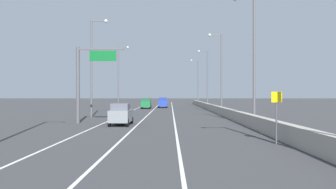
{
  "coord_description": "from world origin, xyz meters",
  "views": [
    {
      "loc": [
        1.06,
        -4.69,
        2.88
      ],
      "look_at": [
        0.72,
        49.07,
        2.79
      ],
      "focal_mm": 37.86,
      "sensor_mm": 36.0,
      "label": 1
    }
  ],
  "objects_px": {
    "lamp_post_left_mid": "(93,62)",
    "car_gray_0": "(121,114)",
    "lamp_post_right_third": "(220,68)",
    "overhead_sign_gantry": "(85,75)",
    "lamp_post_right_fifth": "(197,79)",
    "lamp_post_left_far": "(120,74)",
    "lamp_post_right_fourth": "(206,75)",
    "car_blue_2": "(163,103)",
    "car_green_1": "(146,103)",
    "speed_advisory_sign": "(276,113)",
    "lamp_post_right_second": "(252,52)"
  },
  "relations": [
    {
      "from": "lamp_post_left_mid",
      "to": "car_gray_0",
      "type": "bearing_deg",
      "value": -65.48
    },
    {
      "from": "lamp_post_right_third",
      "to": "overhead_sign_gantry",
      "type": "bearing_deg",
      "value": -129.78
    },
    {
      "from": "overhead_sign_gantry",
      "to": "lamp_post_right_fifth",
      "type": "bearing_deg",
      "value": 75.46
    },
    {
      "from": "overhead_sign_gantry",
      "to": "lamp_post_left_far",
      "type": "xyz_separation_m",
      "value": [
        -1.42,
        33.23,
        2.07
      ]
    },
    {
      "from": "lamp_post_right_fourth",
      "to": "car_gray_0",
      "type": "distance_m",
      "value": 43.68
    },
    {
      "from": "car_blue_2",
      "to": "car_green_1",
      "type": "bearing_deg",
      "value": -122.57
    },
    {
      "from": "lamp_post_right_fourth",
      "to": "lamp_post_left_far",
      "type": "distance_m",
      "value": 18.42
    },
    {
      "from": "car_green_1",
      "to": "speed_advisory_sign",
      "type": "bearing_deg",
      "value": -77.51
    },
    {
      "from": "lamp_post_right_second",
      "to": "lamp_post_right_fourth",
      "type": "height_order",
      "value": "same"
    },
    {
      "from": "lamp_post_right_second",
      "to": "car_blue_2",
      "type": "distance_m",
      "value": 42.23
    },
    {
      "from": "overhead_sign_gantry",
      "to": "lamp_post_right_second",
      "type": "height_order",
      "value": "lamp_post_right_second"
    },
    {
      "from": "lamp_post_left_far",
      "to": "car_blue_2",
      "type": "xyz_separation_m",
      "value": [
        8.21,
        6.25,
        -5.74
      ]
    },
    {
      "from": "overhead_sign_gantry",
      "to": "car_gray_0",
      "type": "height_order",
      "value": "overhead_sign_gantry"
    },
    {
      "from": "lamp_post_right_fifth",
      "to": "lamp_post_left_far",
      "type": "xyz_separation_m",
      "value": [
        -16.95,
        -26.65,
        0.0
      ]
    },
    {
      "from": "overhead_sign_gantry",
      "to": "lamp_post_right_third",
      "type": "bearing_deg",
      "value": 50.22
    },
    {
      "from": "lamp_post_right_second",
      "to": "lamp_post_right_fourth",
      "type": "distance_m",
      "value": 40.82
    },
    {
      "from": "lamp_post_right_third",
      "to": "speed_advisory_sign",
      "type": "bearing_deg",
      "value": -92.49
    },
    {
      "from": "lamp_post_right_third",
      "to": "lamp_post_right_fourth",
      "type": "xyz_separation_m",
      "value": [
        0.03,
        20.41,
        0.0
      ]
    },
    {
      "from": "lamp_post_right_second",
      "to": "speed_advisory_sign",
      "type": "bearing_deg",
      "value": -96.9
    },
    {
      "from": "lamp_post_right_fourth",
      "to": "car_blue_2",
      "type": "bearing_deg",
      "value": 179.99
    },
    {
      "from": "lamp_post_right_fifth",
      "to": "lamp_post_right_third",
      "type": "bearing_deg",
      "value": -89.52
    },
    {
      "from": "lamp_post_right_fourth",
      "to": "lamp_post_right_fifth",
      "type": "distance_m",
      "value": 20.41
    },
    {
      "from": "lamp_post_left_far",
      "to": "lamp_post_right_second",
      "type": "bearing_deg",
      "value": -63.27
    },
    {
      "from": "lamp_post_right_second",
      "to": "lamp_post_right_third",
      "type": "height_order",
      "value": "same"
    },
    {
      "from": "lamp_post_right_second",
      "to": "lamp_post_right_fourth",
      "type": "relative_size",
      "value": 1.0
    },
    {
      "from": "lamp_post_left_mid",
      "to": "car_gray_0",
      "type": "height_order",
      "value": "lamp_post_left_mid"
    },
    {
      "from": "overhead_sign_gantry",
      "to": "lamp_post_left_mid",
      "type": "bearing_deg",
      "value": 97.51
    },
    {
      "from": "speed_advisory_sign",
      "to": "car_blue_2",
      "type": "height_order",
      "value": "speed_advisory_sign"
    },
    {
      "from": "lamp_post_right_third",
      "to": "car_blue_2",
      "type": "bearing_deg",
      "value": 113.99
    },
    {
      "from": "overhead_sign_gantry",
      "to": "lamp_post_right_second",
      "type": "xyz_separation_m",
      "value": [
        15.98,
        -1.35,
        2.07
      ]
    },
    {
      "from": "lamp_post_right_second",
      "to": "car_blue_2",
      "type": "relative_size",
      "value": 2.7
    },
    {
      "from": "lamp_post_right_fifth",
      "to": "lamp_post_left_far",
      "type": "height_order",
      "value": "same"
    },
    {
      "from": "lamp_post_left_far",
      "to": "car_gray_0",
      "type": "bearing_deg",
      "value": -81.6
    },
    {
      "from": "car_gray_0",
      "to": "car_green_1",
      "type": "height_order",
      "value": "car_green_1"
    },
    {
      "from": "overhead_sign_gantry",
      "to": "car_green_1",
      "type": "height_order",
      "value": "overhead_sign_gantry"
    },
    {
      "from": "lamp_post_right_fourth",
      "to": "car_gray_0",
      "type": "xyz_separation_m",
      "value": [
        -12.11,
        -41.57,
        -5.79
      ]
    },
    {
      "from": "overhead_sign_gantry",
      "to": "speed_advisory_sign",
      "type": "xyz_separation_m",
      "value": [
        14.42,
        -14.28,
        -2.96
      ]
    },
    {
      "from": "lamp_post_right_third",
      "to": "lamp_post_left_mid",
      "type": "xyz_separation_m",
      "value": [
        -17.02,
        -10.33,
        0.0
      ]
    },
    {
      "from": "lamp_post_right_fifth",
      "to": "car_green_1",
      "type": "bearing_deg",
      "value": -115.16
    },
    {
      "from": "car_gray_0",
      "to": "car_blue_2",
      "type": "relative_size",
      "value": 0.94
    },
    {
      "from": "car_gray_0",
      "to": "car_blue_2",
      "type": "height_order",
      "value": "car_blue_2"
    },
    {
      "from": "lamp_post_right_fourth",
      "to": "overhead_sign_gantry",
      "type": "bearing_deg",
      "value": -111.95
    },
    {
      "from": "lamp_post_right_second",
      "to": "car_green_1",
      "type": "height_order",
      "value": "lamp_post_right_second"
    },
    {
      "from": "speed_advisory_sign",
      "to": "lamp_post_left_far",
      "type": "height_order",
      "value": "lamp_post_left_far"
    },
    {
      "from": "speed_advisory_sign",
      "to": "lamp_post_left_mid",
      "type": "height_order",
      "value": "lamp_post_left_mid"
    },
    {
      "from": "lamp_post_left_far",
      "to": "overhead_sign_gantry",
      "type": "bearing_deg",
      "value": -87.55
    },
    {
      "from": "lamp_post_right_fourth",
      "to": "car_green_1",
      "type": "xyz_separation_m",
      "value": [
        -12.29,
        -4.97,
        -5.77
      ]
    },
    {
      "from": "lamp_post_right_third",
      "to": "lamp_post_right_fourth",
      "type": "height_order",
      "value": "same"
    },
    {
      "from": "overhead_sign_gantry",
      "to": "speed_advisory_sign",
      "type": "relative_size",
      "value": 2.5
    },
    {
      "from": "lamp_post_right_fifth",
      "to": "car_blue_2",
      "type": "xyz_separation_m",
      "value": [
        -8.74,
        -20.41,
        -5.74
      ]
    }
  ]
}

